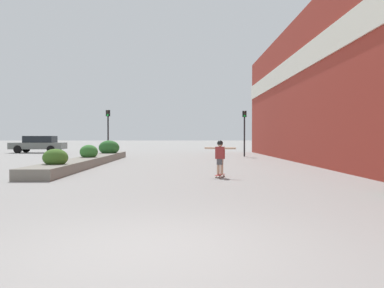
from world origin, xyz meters
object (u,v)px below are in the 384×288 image
car_leftmost (39,144)px  skateboarder (220,154)px  traffic_light_left (108,125)px  traffic_light_right (244,125)px  car_center_left (318,143)px  skateboard (220,175)px

car_leftmost → skateboarder: bearing=-145.0°
traffic_light_left → traffic_light_right: size_ratio=1.02×
skateboarder → car_center_left: car_center_left is taller
skateboard → traffic_light_right: traffic_light_right is taller
skateboard → traffic_light_left: bearing=137.2°
skateboard → car_leftmost: 25.16m
traffic_light_left → traffic_light_right: bearing=-1.0°
car_leftmost → car_center_left: car_center_left is taller
traffic_light_left → car_center_left: bearing=22.2°
skateboard → car_center_left: (11.11, 21.53, 0.77)m
traffic_light_right → skateboarder: bearing=-102.2°
traffic_light_left → car_leftmost: bearing=139.6°
car_leftmost → car_center_left: bearing=-87.9°
skateboarder → car_leftmost: car_leftmost is taller
skateboarder → car_center_left: 24.23m
car_center_left → traffic_light_left: size_ratio=1.16×
skateboarder → car_center_left: size_ratio=0.31×
traffic_light_right → traffic_light_left: bearing=179.0°
car_center_left → traffic_light_right: 11.13m
car_leftmost → skateboard: bearing=-145.0°
skateboard → skateboarder: (-0.00, -0.00, 0.75)m
car_leftmost → traffic_light_right: (17.46, -6.60, 1.48)m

